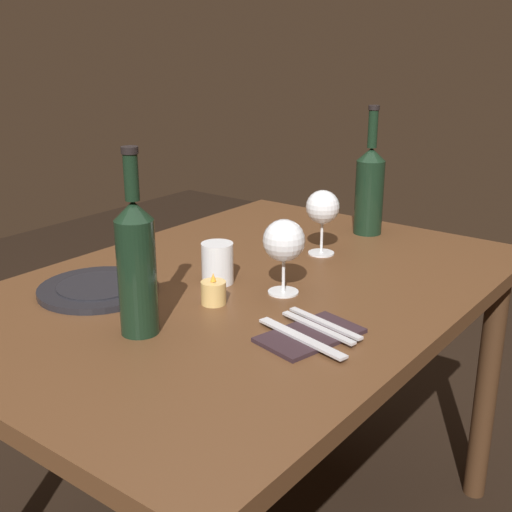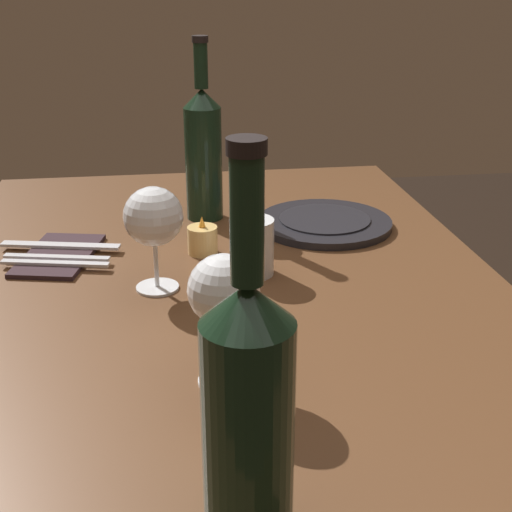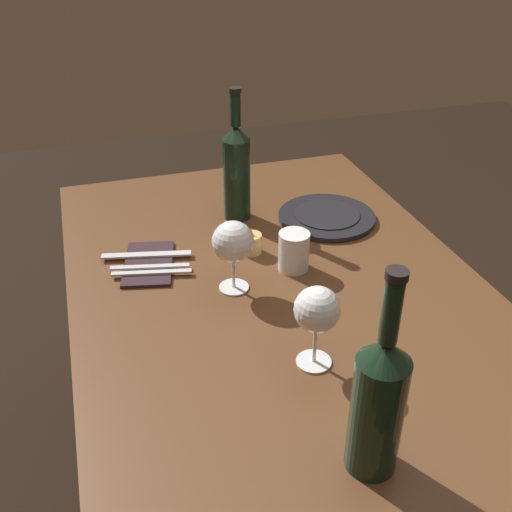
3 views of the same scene
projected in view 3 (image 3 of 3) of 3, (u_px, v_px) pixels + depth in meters
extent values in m
plane|color=black|center=(271.00, 493.00, 1.73)|extent=(6.00, 6.00, 0.00)
cube|color=#56351E|center=(276.00, 287.00, 1.35)|extent=(1.30, 0.90, 0.04)
cylinder|color=#412816|center=(323.00, 267.00, 2.11)|extent=(0.06, 0.06, 0.70)
cylinder|color=#412816|center=(104.00, 304.00, 1.92)|extent=(0.06, 0.06, 0.70)
cylinder|color=white|center=(234.00, 287.00, 1.31)|extent=(0.07, 0.07, 0.00)
cylinder|color=white|center=(234.00, 272.00, 1.29)|extent=(0.01, 0.01, 0.08)
sphere|color=white|center=(233.00, 242.00, 1.25)|extent=(0.09, 0.09, 0.09)
cylinder|color=maroon|center=(233.00, 242.00, 1.25)|extent=(0.07, 0.07, 0.03)
cylinder|color=white|center=(314.00, 362.00, 1.11)|extent=(0.07, 0.07, 0.00)
cylinder|color=white|center=(315.00, 343.00, 1.08)|extent=(0.01, 0.01, 0.08)
sphere|color=white|center=(317.00, 309.00, 1.04)|extent=(0.08, 0.08, 0.08)
cylinder|color=maroon|center=(317.00, 312.00, 1.05)|extent=(0.07, 0.07, 0.02)
cylinder|color=black|center=(376.00, 415.00, 0.86)|extent=(0.08, 0.08, 0.20)
cone|color=black|center=(386.00, 352.00, 0.80)|extent=(0.08, 0.08, 0.03)
cylinder|color=black|center=(392.00, 311.00, 0.76)|extent=(0.03, 0.03, 0.10)
cylinder|color=black|center=(397.00, 275.00, 0.73)|extent=(0.03, 0.03, 0.01)
cylinder|color=black|center=(237.00, 179.00, 1.54)|extent=(0.07, 0.07, 0.22)
cone|color=black|center=(237.00, 133.00, 1.48)|extent=(0.07, 0.07, 0.03)
cylinder|color=black|center=(236.00, 109.00, 1.45)|extent=(0.03, 0.03, 0.08)
cylinder|color=black|center=(236.00, 90.00, 1.42)|extent=(0.03, 0.03, 0.01)
cylinder|color=white|center=(294.00, 251.00, 1.36)|extent=(0.07, 0.07, 0.09)
cylinder|color=silver|center=(294.00, 258.00, 1.37)|extent=(0.06, 0.06, 0.05)
cylinder|color=#DBB266|center=(251.00, 243.00, 1.43)|extent=(0.05, 0.05, 0.05)
cylinder|color=white|center=(251.00, 246.00, 1.43)|extent=(0.04, 0.04, 0.03)
cone|color=#F99E2D|center=(251.00, 231.00, 1.41)|extent=(0.01, 0.01, 0.02)
cylinder|color=black|center=(327.00, 217.00, 1.58)|extent=(0.26, 0.26, 0.01)
cylinder|color=black|center=(327.00, 214.00, 1.58)|extent=(0.17, 0.17, 0.00)
cube|color=#2D1E23|center=(149.00, 264.00, 1.39)|extent=(0.21, 0.15, 0.01)
cube|color=silver|center=(150.00, 267.00, 1.37)|extent=(0.05, 0.18, 0.00)
cube|color=silver|center=(152.00, 272.00, 1.35)|extent=(0.05, 0.18, 0.00)
cube|color=silver|center=(146.00, 255.00, 1.41)|extent=(0.07, 0.21, 0.00)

